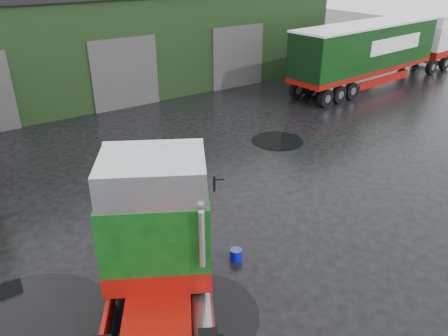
# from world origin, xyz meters

# --- Properties ---
(ground) EXTENTS (100.00, 100.00, 0.00)m
(ground) POSITION_xyz_m (0.00, 0.00, 0.00)
(ground) COLOR black
(warehouse) EXTENTS (32.40, 12.40, 6.30)m
(warehouse) POSITION_xyz_m (2.00, 20.00, 3.16)
(warehouse) COLOR black
(warehouse) RESTS_ON ground
(hero_tractor) EXTENTS (5.74, 7.22, 4.15)m
(hero_tractor) POSITION_xyz_m (-4.50, -3.00, 2.08)
(hero_tractor) COLOR #0D3F11
(hero_tractor) RESTS_ON ground
(lorry_right) EXTENTS (16.36, 4.26, 4.25)m
(lorry_right) POSITION_xyz_m (16.80, 9.00, 2.13)
(lorry_right) COLOR silver
(lorry_right) RESTS_ON ground
(wash_bucket) EXTENTS (0.45, 0.45, 0.34)m
(wash_bucket) POSITION_xyz_m (-1.12, -1.31, 0.17)
(wash_bucket) COLOR #080BAE
(wash_bucket) RESTS_ON ground
(tree_back_b) EXTENTS (4.40, 4.40, 7.50)m
(tree_back_b) POSITION_xyz_m (10.00, 30.00, 3.75)
(tree_back_b) COLOR black
(tree_back_b) RESTS_ON ground
(puddle_0) EXTENTS (3.23, 3.23, 0.01)m
(puddle_0) POSITION_xyz_m (-3.26, -2.56, 0.00)
(puddle_0) COLOR black
(puddle_0) RESTS_ON ground
(puddle_1) EXTENTS (2.53, 2.53, 0.01)m
(puddle_1) POSITION_xyz_m (5.90, 4.99, 0.00)
(puddle_1) COLOR black
(puddle_1) RESTS_ON ground
(puddle_2) EXTENTS (4.55, 4.55, 0.01)m
(puddle_2) POSITION_xyz_m (-7.03, -0.79, 0.00)
(puddle_2) COLOR black
(puddle_2) RESTS_ON ground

